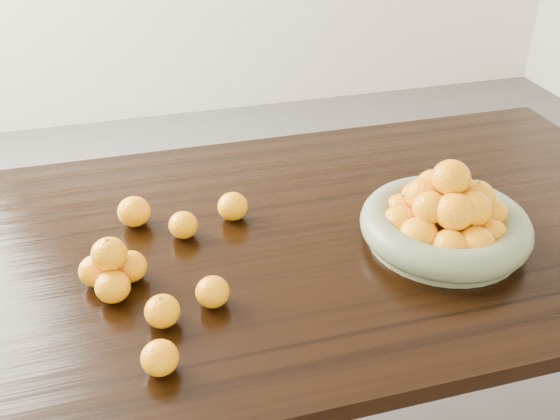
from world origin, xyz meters
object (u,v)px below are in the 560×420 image
object	(u,v)px
fruit_bowl	(446,220)
loose_orange_0	(162,311)
dining_table	(274,267)
orange_pyramid	(112,269)

from	to	relation	value
fruit_bowl	loose_orange_0	world-z (taller)	fruit_bowl
dining_table	loose_orange_0	size ratio (longest dim) A/B	29.68
fruit_bowl	loose_orange_0	bearing A→B (deg)	-170.51
orange_pyramid	fruit_bowl	bearing A→B (deg)	-2.32
orange_pyramid	dining_table	bearing A→B (deg)	14.34
fruit_bowl	loose_orange_0	size ratio (longest dim) A/B	5.58
fruit_bowl	dining_table	bearing A→B (deg)	161.47
loose_orange_0	orange_pyramid	bearing A→B (deg)	121.54
dining_table	fruit_bowl	size ratio (longest dim) A/B	5.32
dining_table	fruit_bowl	distance (m)	0.41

